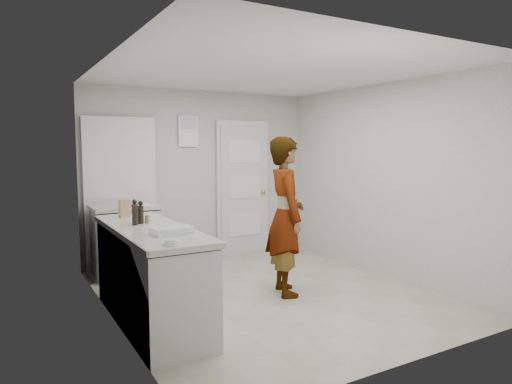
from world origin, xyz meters
TOP-DOWN VIEW (x-y plane):
  - ground at (0.00, 0.00)m, footprint 4.00×4.00m
  - room_shell at (-0.17, 1.95)m, footprint 4.00×4.00m
  - main_counter at (-1.45, -0.20)m, footprint 0.64×1.96m
  - side_counter at (-1.25, 1.55)m, footprint 0.84×0.61m
  - person at (0.15, -0.10)m, footprint 0.60×0.75m
  - cake_mix_box at (-1.50, 0.53)m, footprint 0.12×0.08m
  - spice_jar at (-1.40, 0.05)m, footprint 0.05×0.05m
  - oil_cruet_a at (-1.47, 0.03)m, footprint 0.06×0.06m
  - oil_cruet_b at (-1.54, -0.03)m, footprint 0.06×0.06m
  - baking_dish at (-1.38, -0.62)m, footprint 0.35×0.26m
  - egg_bowl at (-1.54, -1.05)m, footprint 0.12×0.12m
  - papers at (-1.07, 1.47)m, footprint 0.26×0.33m

SIDE VIEW (x-z plane):
  - ground at x=0.00m, z-range 0.00..0.00m
  - main_counter at x=-1.45m, z-range -0.04..0.89m
  - side_counter at x=-1.25m, z-range -0.03..0.89m
  - person at x=0.15m, z-range 0.00..1.79m
  - papers at x=-1.07m, z-range 0.93..0.94m
  - egg_bowl at x=-1.54m, z-range 0.92..0.97m
  - baking_dish at x=-1.38m, z-range 0.92..0.98m
  - spice_jar at x=-1.40m, z-range 0.93..1.00m
  - cake_mix_box at x=-1.50m, z-range 0.93..1.11m
  - room_shell at x=-0.17m, z-range -0.98..3.02m
  - oil_cruet_a at x=-1.47m, z-range 0.92..1.15m
  - oil_cruet_b at x=-1.54m, z-range 0.92..1.17m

